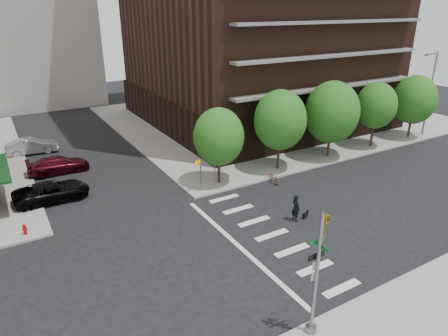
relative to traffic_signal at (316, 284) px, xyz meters
The scene contains 19 objects.
ground 7.98m from the traffic_signal, 86.42° to the left, with size 120.00×120.00×0.00m, color black.
sidewalk_ne 37.51m from the traffic_signal, 55.92° to the left, with size 39.00×33.00×0.15m, color gray.
crosswalk 8.40m from the traffic_signal, 70.35° to the left, with size 3.85×13.00×0.01m.
tree_a 16.66m from the traffic_signal, 74.39° to the left, with size 4.00×4.00×5.90m.
tree_b 19.20m from the traffic_signal, 56.79° to the left, with size 4.50×4.50×6.65m.
tree_c 23.02m from the traffic_signal, 44.16° to the left, with size 5.00×5.00×6.80m.
tree_d 27.63m from the traffic_signal, 35.44° to the left, with size 4.00×4.00×6.20m.
tree_e 32.69m from the traffic_signal, 29.33° to the left, with size 4.50×4.50×6.35m.
traffic_signal is the anchor object (origin of this frame).
pedestrian_signal 15.69m from the traffic_signal, 79.76° to the left, with size 2.18×0.67×2.60m.
fire_hydrant 18.42m from the traffic_signal, 123.26° to the left, with size 0.24×0.24×0.73m.
streetlamp 34.21m from the traffic_signal, 27.39° to the left, with size 2.14×0.22×9.00m.
parked_car_black 21.27m from the traffic_signal, 111.41° to the left, with size 5.34×2.46×1.49m, color black.
parked_car_maroon 26.02m from the traffic_signal, 104.15° to the left, with size 5.05×2.05×1.47m, color #410813.
parked_car_silver 32.56m from the traffic_signal, 103.76° to the left, with size 4.69×1.64×1.55m, color #9A9DA1.
scooter 16.53m from the traffic_signal, 58.74° to the left, with size 0.57×1.64×0.86m, color maroon.
dog_walker 10.30m from the traffic_signal, 54.08° to the left, with size 0.46×0.69×1.90m, color black.
dog 10.80m from the traffic_signal, 50.05° to the left, with size 0.60×0.30×0.50m.
pedestrian_far 33.34m from the traffic_signal, 33.74° to the left, with size 0.66×0.84×1.74m, color #20364D.
Camera 1 is at (-10.75, -17.30, 13.59)m, focal length 32.00 mm.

